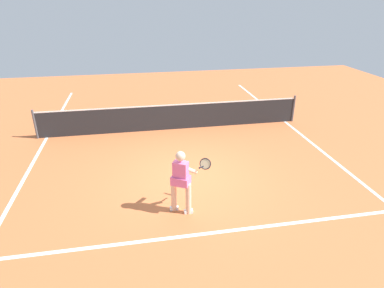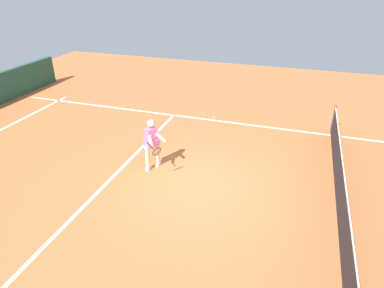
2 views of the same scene
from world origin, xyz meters
name	(u,v)px [view 2 (image 2 of 2)]	position (x,y,z in m)	size (l,w,h in m)	color
ground_plane	(198,185)	(0.00, 0.00, 0.00)	(27.41, 27.41, 0.00)	#C66638
service_line_marking	(119,170)	(0.00, -2.44, 0.00)	(9.03, 0.10, 0.01)	white
sideline_left_marking	(232,123)	(-4.51, 0.00, 0.00)	(0.10, 19.08, 0.01)	white
court_net	(341,194)	(0.00, 3.61, 0.49)	(9.71, 0.08, 1.05)	#4C4C51
tennis_player	(152,143)	(-0.44, -1.54, 0.85)	(1.07, 0.79, 1.55)	beige
tennis_ball_near	(214,118)	(-4.71, -0.79, 0.03)	(0.07, 0.07, 0.07)	#D1E533
tennis_ball_mid	(124,106)	(-4.70, -4.83, 0.03)	(0.07, 0.07, 0.07)	#D1E533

